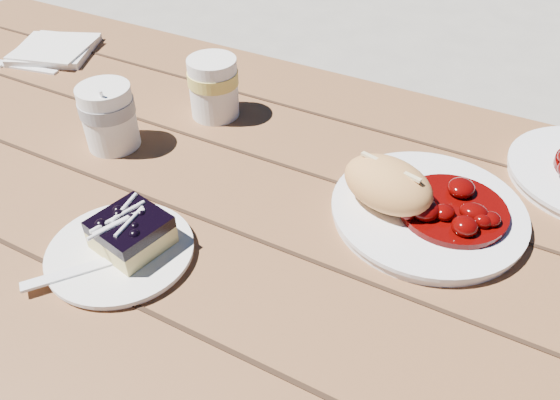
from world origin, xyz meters
The scene contains 11 objects.
picnic_table centered at (0.00, 0.00, 0.59)m, with size 2.00×1.55×0.75m.
main_plate centered at (0.18, 0.07, 0.76)m, with size 0.25×0.25×0.02m, color white.
goulash_stew centered at (0.21, 0.07, 0.79)m, with size 0.14×0.14×0.04m, color #530402, non-canonical shape.
bread_roll centered at (0.13, 0.05, 0.80)m, with size 0.13×0.09×0.07m, color #DC9B54.
dessert_plate centered at (-0.14, -0.18, 0.76)m, with size 0.18×0.18×0.01m, color white.
blueberry_cake centered at (-0.13, -0.17, 0.78)m, with size 0.09×0.09×0.05m.
fork_dessert centered at (-0.16, -0.24, 0.76)m, with size 0.03×0.16×0.01m, color white, non-canonical shape.
coffee_cup centered at (-0.31, 0.00, 0.80)m, with size 0.08×0.08×0.10m, color white.
napkin_stack centered at (-0.65, 0.20, 0.76)m, with size 0.15×0.15×0.01m, color white.
fork_table centered at (-0.64, 0.12, 0.75)m, with size 0.03×0.16×0.01m, color white, non-canonical shape.
second_cup centered at (-0.22, 0.16, 0.80)m, with size 0.08×0.08×0.10m, color white.
Camera 1 is at (0.27, -0.51, 1.24)m, focal length 35.00 mm.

